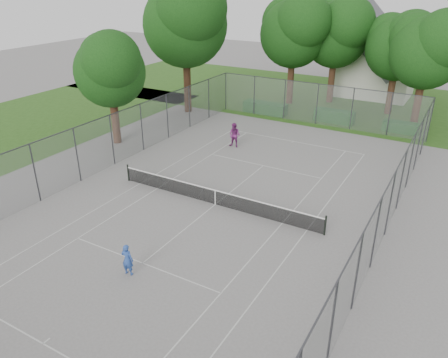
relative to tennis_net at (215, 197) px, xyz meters
The scene contains 17 objects.
ground 0.51m from the tennis_net, ahead, with size 120.00×120.00×0.00m, color slate.
grass_far 26.00m from the tennis_net, 90.00° to the left, with size 60.00×20.00×0.00m, color #274D16.
court_markings 0.50m from the tennis_net, ahead, with size 11.03×23.83×0.01m.
tennis_net is the anchor object (origin of this frame).
perimeter_fence 1.30m from the tennis_net, ahead, with size 18.08×34.08×3.52m.
tree_far_left 23.53m from the tennis_net, 101.45° to the left, with size 7.32×6.68×10.52m.
tree_far_midleft 25.45m from the tennis_net, 92.54° to the left, with size 7.13×6.51×10.25m.
tree_far_midright 24.51m from the tennis_net, 78.08° to the left, with size 6.45×5.89×9.28m.
tree_far_right 22.74m from the tennis_net, 69.72° to the left, with size 6.71×6.12×9.64m.
tree_side_back 20.30m from the tennis_net, 128.72° to the left, with size 8.55×7.80×12.28m.
tree_side_front 13.77m from the tennis_net, 157.54° to the left, with size 5.93×5.41×8.52m.
hedge_left 18.46m from the tennis_net, 106.28° to the left, with size 4.09×1.23×1.02m, color #184C1A.
hedge_mid 18.31m from the tennis_net, 86.09° to the left, with size 3.47×0.99×1.09m, color #184C1A.
hedge_right 19.62m from the tennis_net, 69.67° to the left, with size 2.81×1.03×0.84m, color #184C1A.
house 29.92m from the tennis_net, 86.39° to the left, with size 7.68×5.95×9.56m.
girl_player 7.30m from the tennis_net, 90.24° to the right, with size 0.55×0.36×1.50m, color #2B4EA2.
woman_player 9.23m from the tennis_net, 111.88° to the left, with size 0.90×0.70×1.86m, color #7C296F.
Camera 1 is at (11.30, -18.64, 11.90)m, focal length 35.00 mm.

